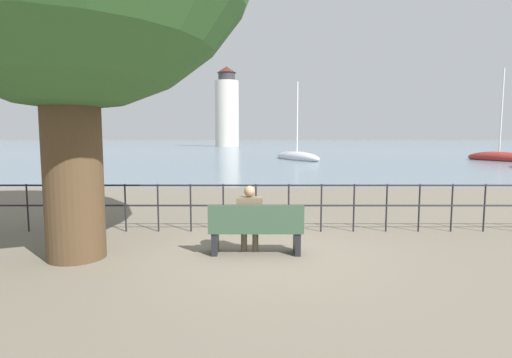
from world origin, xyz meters
TOP-DOWN VIEW (x-y plane):
  - ground_plane at (0.00, 0.00)m, footprint 1000.00×1000.00m
  - harbor_water at (0.00, 159.48)m, footprint 600.00×300.00m
  - park_bench at (0.00, -0.06)m, footprint 1.65×0.45m
  - seated_person_left at (-0.11, 0.01)m, footprint 0.46×0.35m
  - promenade_railing at (-0.00, 1.67)m, footprint 15.72×0.04m
  - sailboat_0 at (22.00, 29.17)m, footprint 4.22×6.88m
  - sailboat_2 at (3.84, 30.57)m, footprint 4.49×7.86m
  - harbor_lighthouse at (-6.96, 89.42)m, footprint 5.66×5.66m

SIDE VIEW (x-z plane):
  - ground_plane at x=0.00m, z-range 0.00..0.00m
  - harbor_water at x=0.00m, z-range 0.00..0.01m
  - sailboat_2 at x=3.84m, z-range -3.52..4.03m
  - sailboat_0 at x=22.00m, z-range -4.02..4.55m
  - park_bench at x=0.00m, z-range -0.02..0.88m
  - seated_person_left at x=-0.11m, z-range 0.06..1.27m
  - promenade_railing at x=0.00m, z-range 0.17..1.22m
  - harbor_lighthouse at x=-6.96m, z-range -0.66..18.22m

